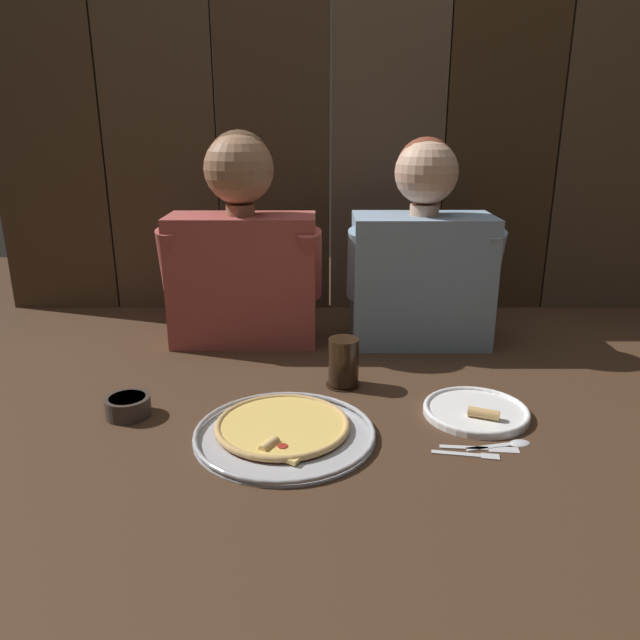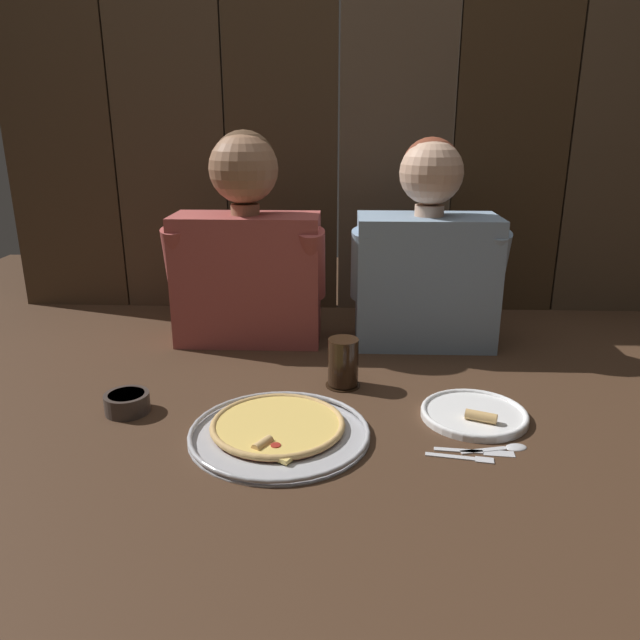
{
  "view_description": "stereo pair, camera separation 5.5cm",
  "coord_description": "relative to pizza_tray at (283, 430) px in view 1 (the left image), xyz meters",
  "views": [
    {
      "loc": [
        -0.03,
        -1.23,
        0.62
      ],
      "look_at": [
        -0.03,
        0.1,
        0.18
      ],
      "focal_mm": 34.04,
      "sensor_mm": 36.0,
      "label": 1
    },
    {
      "loc": [
        0.02,
        -1.23,
        0.62
      ],
      "look_at": [
        -0.03,
        0.1,
        0.18
      ],
      "focal_mm": 34.04,
      "sensor_mm": 36.0,
      "label": 2
    }
  ],
  "objects": [
    {
      "name": "ground_plane",
      "position": [
        0.11,
        0.11,
        -0.01
      ],
      "size": [
        3.2,
        3.2,
        0.0
      ],
      "primitive_type": "plane",
      "color": "#422B1C"
    },
    {
      "name": "pizza_tray",
      "position": [
        0.0,
        0.0,
        0.0
      ],
      "size": [
        0.37,
        0.37,
        0.03
      ],
      "color": "#B2B2B7",
      "rests_on": "ground"
    },
    {
      "name": "dinner_plate",
      "position": [
        0.42,
        0.09,
        -0.0
      ],
      "size": [
        0.23,
        0.23,
        0.03
      ],
      "color": "white",
      "rests_on": "ground"
    },
    {
      "name": "drinking_glass",
      "position": [
        0.13,
        0.24,
        0.05
      ],
      "size": [
        0.09,
        0.09,
        0.12
      ],
      "color": "black",
      "rests_on": "ground"
    },
    {
      "name": "dipping_bowl",
      "position": [
        -0.35,
        0.08,
        0.01
      ],
      "size": [
        0.1,
        0.1,
        0.04
      ],
      "color": "#3D332D",
      "rests_on": "ground"
    },
    {
      "name": "table_fork",
      "position": [
        0.37,
        -0.08,
        -0.01
      ],
      "size": [
        0.13,
        0.04,
        0.01
      ],
      "color": "silver",
      "rests_on": "ground"
    },
    {
      "name": "table_knife",
      "position": [
        0.39,
        -0.06,
        -0.01
      ],
      "size": [
        0.16,
        0.03,
        0.01
      ],
      "color": "silver",
      "rests_on": "ground"
    },
    {
      "name": "table_spoon",
      "position": [
        0.46,
        -0.04,
        -0.01
      ],
      "size": [
        0.14,
        0.05,
        0.01
      ],
      "color": "silver",
      "rests_on": "ground"
    },
    {
      "name": "diner_left",
      "position": [
        -0.14,
        0.56,
        0.27
      ],
      "size": [
        0.45,
        0.21,
        0.6
      ],
      "color": "#AD4C47",
      "rests_on": "ground"
    },
    {
      "name": "diner_right",
      "position": [
        0.36,
        0.56,
        0.25
      ],
      "size": [
        0.43,
        0.21,
        0.58
      ],
      "color": "#849EB7",
      "rests_on": "ground"
    },
    {
      "name": "wooden_backdrop_wall",
      "position": [
        0.11,
        0.91,
        0.55
      ],
      "size": [
        2.19,
        0.03,
        1.12
      ],
      "color": "#453322",
      "rests_on": "ground"
    }
  ]
}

